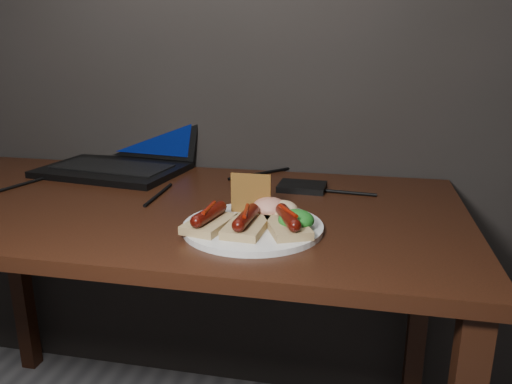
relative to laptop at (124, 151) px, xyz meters
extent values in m
cube|color=#35180D|center=(0.23, -0.29, -0.07)|extent=(1.40, 0.70, 0.03)
cube|color=#35180D|center=(-0.42, 0.01, -0.44)|extent=(0.05, 0.05, 0.72)
cube|color=#35180D|center=(0.88, 0.01, -0.44)|extent=(0.05, 0.05, 0.72)
cube|color=black|center=(-0.01, -0.06, -0.04)|extent=(0.42, 0.31, 0.02)
cube|color=black|center=(-0.01, -0.06, -0.03)|extent=(0.35, 0.19, 0.00)
cube|color=black|center=(0.02, 0.11, 0.08)|extent=(0.40, 0.14, 0.23)
cube|color=#060E40|center=(0.02, 0.11, 0.08)|extent=(0.35, 0.12, 0.20)
cube|color=black|center=(0.55, -0.12, -0.04)|extent=(0.12, 0.09, 0.02)
cylinder|color=black|center=(0.21, -0.25, -0.05)|extent=(0.02, 0.18, 0.01)
cylinder|color=black|center=(0.41, 0.01, -0.05)|extent=(0.16, 0.17, 0.01)
cylinder|color=black|center=(0.66, -0.14, -0.05)|extent=(0.14, 0.02, 0.01)
cylinder|color=black|center=(-0.17, -0.21, -0.05)|extent=(0.06, 0.20, 0.01)
cylinder|color=silver|center=(0.48, -0.42, -0.05)|extent=(0.32, 0.32, 0.01)
cube|color=tan|center=(0.40, -0.46, -0.03)|extent=(0.09, 0.13, 0.02)
cylinder|color=#530E05|center=(0.40, -0.46, -0.01)|extent=(0.04, 0.10, 0.02)
sphere|color=#530E05|center=(0.39, -0.51, -0.01)|extent=(0.03, 0.02, 0.02)
sphere|color=#530E05|center=(0.41, -0.42, -0.01)|extent=(0.03, 0.02, 0.02)
cylinder|color=#6C1005|center=(0.40, -0.46, 0.00)|extent=(0.01, 0.07, 0.01)
cube|color=tan|center=(0.48, -0.47, -0.03)|extent=(0.08, 0.12, 0.02)
cylinder|color=#530E05|center=(0.48, -0.47, -0.01)|extent=(0.03, 0.10, 0.02)
sphere|color=#530E05|center=(0.48, -0.51, -0.01)|extent=(0.02, 0.02, 0.02)
sphere|color=#530E05|center=(0.48, -0.42, -0.01)|extent=(0.03, 0.02, 0.02)
cylinder|color=#6C1005|center=(0.48, -0.47, 0.00)|extent=(0.02, 0.07, 0.01)
cube|color=tan|center=(0.56, -0.45, -0.03)|extent=(0.11, 0.13, 0.02)
cylinder|color=#530E05|center=(0.56, -0.45, -0.01)|extent=(0.06, 0.10, 0.02)
sphere|color=#530E05|center=(0.58, -0.49, -0.01)|extent=(0.03, 0.02, 0.02)
sphere|color=#530E05|center=(0.54, -0.40, -0.01)|extent=(0.03, 0.02, 0.02)
cylinder|color=#6C1005|center=(0.56, -0.45, 0.00)|extent=(0.05, 0.06, 0.01)
cube|color=olive|center=(0.46, -0.36, 0.00)|extent=(0.09, 0.01, 0.08)
ellipsoid|color=#165010|center=(0.57, -0.44, -0.02)|extent=(0.07, 0.07, 0.04)
ellipsoid|color=#A81019|center=(0.51, -0.37, -0.02)|extent=(0.07, 0.07, 0.04)
ellipsoid|color=beige|center=(0.53, -0.37, -0.02)|extent=(0.06, 0.06, 0.04)
camera|label=1|loc=(0.68, -1.34, 0.30)|focal=35.00mm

